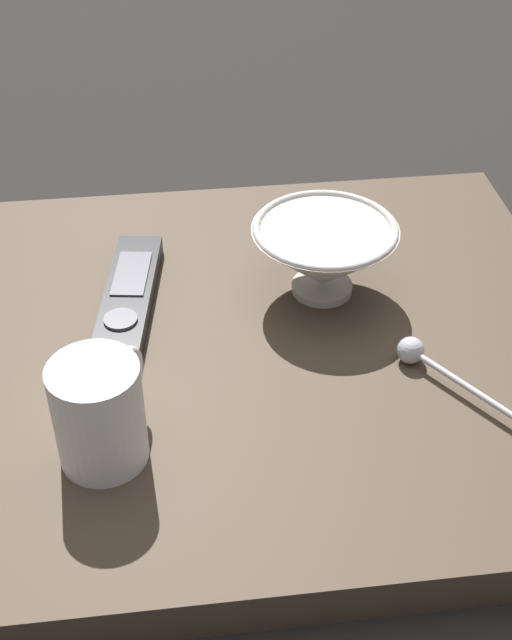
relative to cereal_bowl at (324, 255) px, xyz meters
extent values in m
plane|color=black|center=(-0.07, 0.08, -0.09)|extent=(6.00, 6.00, 0.00)
cube|color=#4C3D2D|center=(-0.07, 0.08, -0.07)|extent=(0.58, 0.66, 0.04)
cylinder|color=beige|center=(0.00, 0.00, -0.04)|extent=(0.06, 0.06, 0.01)
cone|color=beige|center=(0.00, 0.00, 0.00)|extent=(0.15, 0.15, 0.07)
torus|color=beige|center=(0.00, 0.00, 0.03)|extent=(0.15, 0.15, 0.01)
cylinder|color=white|center=(-0.21, 0.22, 0.00)|extent=(0.07, 0.07, 0.10)
torus|color=white|center=(-0.17, 0.20, 0.01)|extent=(0.06, 0.04, 0.06)
cylinder|color=silver|center=(-0.18, -0.10, -0.03)|extent=(0.11, 0.08, 0.01)
sphere|color=silver|center=(-0.12, -0.06, -0.03)|extent=(0.03, 0.03, 0.03)
cube|color=black|center=(0.00, 0.20, -0.04)|extent=(0.20, 0.07, 0.02)
cylinder|color=#4C4C54|center=(-0.05, 0.21, -0.02)|extent=(0.03, 0.03, 0.00)
cube|color=#4C4C54|center=(0.03, 0.20, -0.02)|extent=(0.08, 0.04, 0.00)
camera|label=1|loc=(-0.71, 0.16, 0.50)|focal=48.26mm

